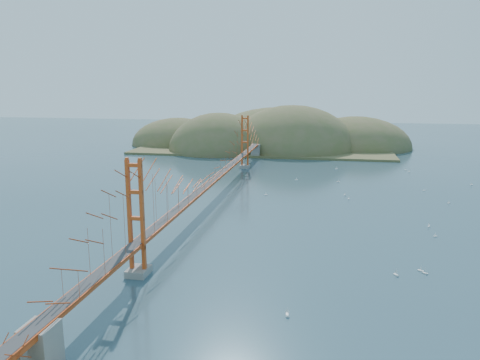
% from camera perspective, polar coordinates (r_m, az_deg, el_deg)
% --- Properties ---
extents(ground, '(320.00, 320.00, 0.00)m').
position_cam_1_polar(ground, '(75.20, -3.41, -2.56)').
color(ground, '#2B4857').
rests_on(ground, ground).
extents(bridge, '(2.20, 94.40, 12.00)m').
position_cam_1_polar(bridge, '(73.95, -3.44, 2.75)').
color(bridge, gray).
rests_on(bridge, ground).
extents(far_headlands, '(84.00, 58.00, 25.00)m').
position_cam_1_polar(far_headlands, '(141.27, 4.22, 4.18)').
color(far_headlands, brown).
rests_on(far_headlands, ground).
extents(sailboat_9, '(0.65, 0.65, 0.68)m').
position_cam_1_polar(sailboat_9, '(96.47, 26.38, -0.49)').
color(sailboat_9, white).
rests_on(sailboat_9, ground).
extents(sailboat_4, '(0.54, 0.54, 0.57)m').
position_cam_1_polar(sailboat_4, '(80.45, 24.10, -2.53)').
color(sailboat_4, white).
rests_on(sailboat_4, ground).
extents(sailboat_12, '(0.59, 0.49, 0.68)m').
position_cam_1_polar(sailboat_12, '(105.02, 11.69, 1.42)').
color(sailboat_12, white).
rests_on(sailboat_12, ground).
extents(sailboat_7, '(0.60, 0.55, 0.68)m').
position_cam_1_polar(sailboat_7, '(91.20, 11.87, -0.14)').
color(sailboat_7, white).
rests_on(sailboat_7, ground).
extents(sailboat_1, '(0.56, 0.56, 0.62)m').
position_cam_1_polar(sailboat_1, '(80.69, 12.67, -1.73)').
color(sailboat_1, white).
rests_on(sailboat_1, ground).
extents(sailboat_2, '(0.66, 0.66, 0.70)m').
position_cam_1_polar(sailboat_2, '(51.16, 21.18, -10.18)').
color(sailboat_2, white).
rests_on(sailboat_2, ground).
extents(sailboat_15, '(0.67, 0.67, 0.74)m').
position_cam_1_polar(sailboat_15, '(105.58, 19.94, 1.01)').
color(sailboat_15, white).
rests_on(sailboat_15, ground).
extents(sailboat_13, '(0.51, 0.49, 0.57)m').
position_cam_1_polar(sailboat_13, '(62.70, 22.70, -6.28)').
color(sailboat_13, white).
rests_on(sailboat_13, ground).
extents(sailboat_6, '(0.60, 0.60, 0.64)m').
position_cam_1_polar(sailboat_6, '(50.71, 21.63, -10.42)').
color(sailboat_6, white).
rests_on(sailboat_6, ground).
extents(sailboat_16, '(0.54, 0.54, 0.60)m').
position_cam_1_polar(sailboat_16, '(91.73, 6.88, 0.09)').
color(sailboat_16, white).
rests_on(sailboat_16, ground).
extents(sailboat_10, '(0.54, 0.63, 0.72)m').
position_cam_1_polar(sailboat_10, '(39.72, 5.77, -15.94)').
color(sailboat_10, white).
rests_on(sailboat_10, ground).
extents(sailboat_14, '(0.54, 0.55, 0.62)m').
position_cam_1_polar(sailboat_14, '(66.52, 22.04, -5.21)').
color(sailboat_14, white).
rests_on(sailboat_14, ground).
extents(sailboat_0, '(0.43, 0.52, 0.60)m').
position_cam_1_polar(sailboat_0, '(78.07, 13.11, -2.21)').
color(sailboat_0, white).
rests_on(sailboat_0, ground).
extents(sailboat_17, '(0.51, 0.44, 0.59)m').
position_cam_1_polar(sailboat_17, '(88.12, 21.52, -1.15)').
color(sailboat_17, white).
rests_on(sailboat_17, ground).
extents(sailboat_3, '(0.56, 0.56, 0.63)m').
position_cam_1_polar(sailboat_3, '(78.97, 3.18, -1.75)').
color(sailboat_3, white).
rests_on(sailboat_3, ground).
extents(sailboat_8, '(0.58, 0.58, 0.63)m').
position_cam_1_polar(sailboat_8, '(107.31, 19.55, 1.19)').
color(sailboat_8, white).
rests_on(sailboat_8, ground).
extents(sailboat_extra_0, '(0.68, 0.68, 0.73)m').
position_cam_1_polar(sailboat_extra_0, '(49.32, 18.48, -10.81)').
color(sailboat_extra_0, white).
rests_on(sailboat_extra_0, ground).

